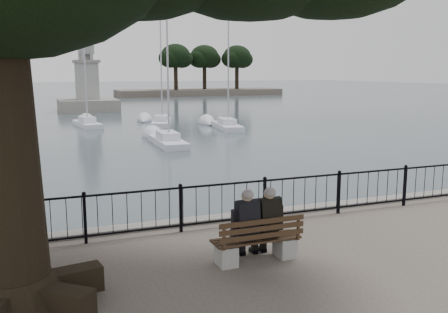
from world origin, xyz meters
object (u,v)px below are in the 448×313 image
lion_monument (87,90)px  person_left (244,228)px  bench (257,245)px  person_right (266,225)px

lion_monument → person_left: bearing=-92.8°
bench → lion_monument: 49.62m
bench → lion_monument: size_ratio=0.18×
bench → lion_monument: bearing=87.5°
person_left → lion_monument: 49.53m
bench → person_right: person_right is taller
lion_monument → person_right: bearing=-92.3°
bench → person_left: bearing=157.3°
bench → lion_monument: lion_monument is taller
person_left → lion_monument: (2.39, 49.47, 0.70)m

